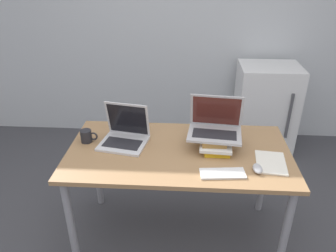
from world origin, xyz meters
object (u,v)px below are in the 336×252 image
(laptop_on_books, at_px, (215,126))
(notepad, at_px, (271,163))
(mug, at_px, (87,136))
(wireless_keyboard, at_px, (223,173))
(laptop_left, at_px, (125,135))
(mouse, at_px, (258,169))
(mini_fridge, at_px, (265,109))
(book_stack, at_px, (215,142))

(laptop_on_books, relative_size, notepad, 1.37)
(laptop_on_books, xyz_separation_m, notepad, (0.34, -0.21, -0.14))
(notepad, distance_m, mug, 1.23)
(wireless_keyboard, distance_m, notepad, 0.34)
(laptop_left, height_order, laptop_on_books, laptop_on_books)
(mouse, relative_size, mini_fridge, 0.11)
(laptop_on_books, relative_size, mug, 3.13)
(mug, bearing_deg, laptop_left, 2.74)
(laptop_on_books, distance_m, wireless_keyboard, 0.37)
(book_stack, relative_size, mouse, 2.80)
(notepad, bearing_deg, wireless_keyboard, -156.50)
(book_stack, height_order, wireless_keyboard, book_stack)
(mini_fridge, bearing_deg, laptop_on_books, -116.87)
(mouse, bearing_deg, laptop_left, 161.46)
(laptop_left, bearing_deg, mug, -177.26)
(wireless_keyboard, bearing_deg, notepad, 23.50)
(notepad, height_order, mug, mug)
(mouse, relative_size, mug, 0.85)
(laptop_on_books, bearing_deg, laptop_left, -179.63)
(mouse, bearing_deg, laptop_on_books, 129.92)
(wireless_keyboard, bearing_deg, mouse, 13.21)
(laptop_on_books, distance_m, mug, 0.88)
(laptop_left, xyz_separation_m, mug, (-0.26, -0.01, -0.01))
(laptop_left, relative_size, mug, 2.93)
(notepad, relative_size, mug, 2.28)
(laptop_left, height_order, wireless_keyboard, laptop_left)
(mug, bearing_deg, wireless_keyboard, -19.67)
(notepad, relative_size, mini_fridge, 0.29)
(laptop_on_books, relative_size, mini_fridge, 0.40)
(book_stack, bearing_deg, mug, 178.26)
(laptop_left, distance_m, wireless_keyboard, 0.73)
(mouse, bearing_deg, mug, 166.22)
(wireless_keyboard, height_order, notepad, wireless_keyboard)
(laptop_on_books, bearing_deg, mini_fridge, 63.13)
(laptop_on_books, relative_size, mouse, 3.68)
(wireless_keyboard, height_order, mini_fridge, mini_fridge)
(mouse, distance_m, mug, 1.15)
(wireless_keyboard, distance_m, mug, 0.96)
(book_stack, height_order, mini_fridge, mini_fridge)
(laptop_left, xyz_separation_m, notepad, (0.95, -0.20, -0.05))
(mini_fridge, bearing_deg, laptop_left, -134.94)
(laptop_left, xyz_separation_m, mini_fridge, (1.24, 1.24, -0.34))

